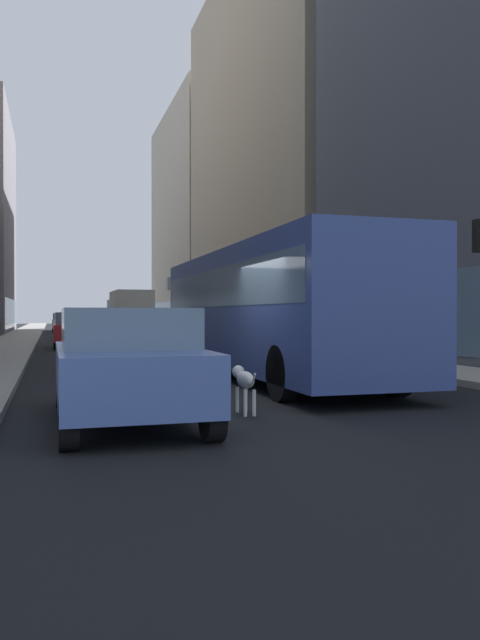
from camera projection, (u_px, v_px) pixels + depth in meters
ground_plane at (106, 335)px, 45.11m from camera, size 120.00×120.00×0.00m
sidewalk_left at (23, 335)px, 43.45m from camera, size 2.40×110.00×0.15m
sidewalk_right at (183, 334)px, 46.76m from camera, size 2.40×110.00×0.15m
building_right_mid at (300, 150)px, 40.89m from camera, size 9.47×23.86×24.71m
building_right_far at (213, 222)px, 62.95m from camera, size 9.33×20.43×21.83m
transit_bus at (265, 304)px, 15.22m from camera, size 2.78×11.53×3.05m
car_red_coupe at (74, 330)px, 28.49m from camera, size 1.83×4.17×1.62m
car_grey_wagon at (185, 332)px, 24.37m from camera, size 1.90×4.25×1.62m
car_silver_sedan at (126, 334)px, 22.85m from camera, size 1.94×4.11×1.62m
car_black_suv at (132, 323)px, 52.88m from camera, size 1.73×4.58×1.62m
car_white_van at (63, 322)px, 53.68m from camera, size 1.89×4.10×1.62m
car_blue_hatchback at (126, 365)px, 8.84m from camera, size 1.89×4.27×1.62m
box_truck at (129, 312)px, 41.62m from camera, size 2.30×7.50×3.05m
dalmatian_dog at (244, 380)px, 9.63m from camera, size 0.22×0.96×0.72m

